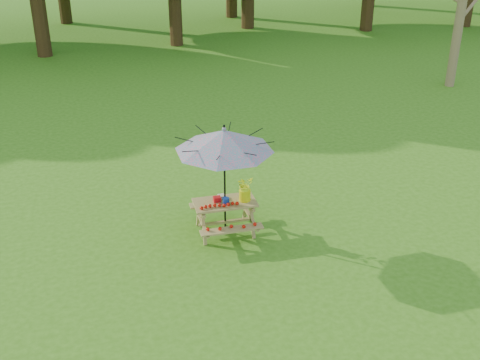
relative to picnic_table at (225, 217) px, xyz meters
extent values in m
cylinder|color=#8E724D|center=(9.68, 7.57, 2.51)|extent=(0.40, 0.40, 5.67)
cube|color=#A4834A|center=(0.00, 0.00, 0.32)|extent=(1.20, 0.62, 0.04)
cube|color=#A4834A|center=(0.00, -0.55, 0.03)|extent=(1.20, 0.22, 0.04)
cube|color=#A4834A|center=(0.00, 0.55, 0.03)|extent=(1.20, 0.22, 0.04)
cylinder|color=black|center=(0.00, 0.00, 0.80)|extent=(0.04, 0.04, 2.25)
cone|color=teal|center=(0.00, 0.00, 1.62)|extent=(2.46, 2.46, 0.40)
sphere|color=teal|center=(0.00, 0.00, 1.84)|extent=(0.08, 0.08, 0.08)
cube|color=red|center=(-0.15, 0.05, 0.39)|extent=(0.14, 0.12, 0.10)
cylinder|color=navy|center=(0.00, -0.09, 0.41)|extent=(0.13, 0.13, 0.13)
cube|color=beige|center=(-0.03, 0.16, 0.38)|extent=(0.13, 0.13, 0.07)
cylinder|color=yellow|center=(0.39, -0.04, 0.46)|extent=(0.23, 0.23, 0.23)
imported|color=#F4FF28|center=(0.39, -0.04, 0.68)|extent=(0.38, 0.36, 0.34)
camera|label=1|loc=(-2.27, -9.99, 5.81)|focal=45.00mm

